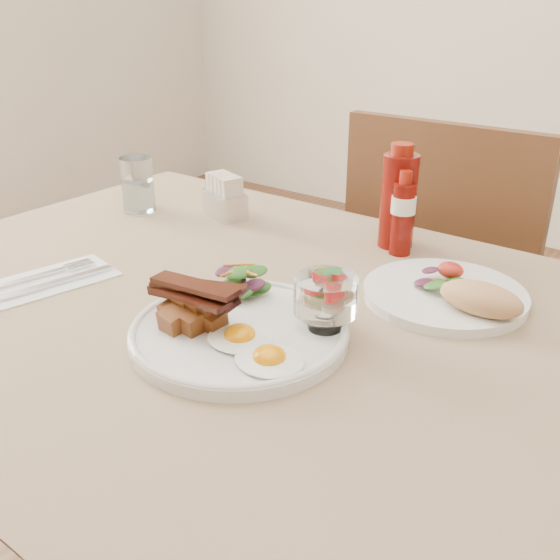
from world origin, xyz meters
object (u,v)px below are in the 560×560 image
Objects in this scene: chair_far at (449,293)px; main_plate at (239,333)px; sugar_caddy at (225,199)px; fruit_cup at (326,296)px; water_glass at (138,188)px; second_plate at (453,294)px; table at (272,369)px; hot_sauce_bottle at (403,214)px; ketchup_bottle at (398,199)px.

main_plate is (0.01, -0.74, 0.24)m from chair_far.
fruit_cup is at bearing -15.18° from sugar_caddy.
water_glass reaches higher than sugar_caddy.
second_plate is 2.30× the size of sugar_caddy.
hot_sauce_bottle is (0.04, 0.30, 0.16)m from table.
fruit_cup is at bearing -82.07° from chair_far.
hot_sauce_bottle is (-0.15, 0.12, 0.05)m from second_plate.
main_plate is at bearing -142.98° from fruit_cup.
water_glass is (-0.67, 0.01, 0.03)m from second_plate.
chair_far is 8.92× the size of sugar_caddy.
main_plate is 2.69× the size of sugar_caddy.
hot_sauce_bottle is at bearing 100.04° from fruit_cup.
table is at bearing -97.11° from hot_sauce_bottle.
main_plate is at bearing -85.06° from table.
chair_far is 0.45m from ketchup_bottle.
sugar_caddy is (-0.34, -0.07, -0.05)m from ketchup_bottle.
ketchup_bottle is (0.01, -0.33, 0.31)m from chair_far.
hot_sauce_bottle is at bearing 139.67° from second_plate.
chair_far reaches higher than sugar_caddy.
second_plate reaches higher than table.
ketchup_bottle reaches higher than table.
water_glass reaches higher than second_plate.
chair_far reaches higher than second_plate.
fruit_cup is 0.79× the size of sugar_caddy.
chair_far is (0.00, 0.66, -0.14)m from table.
ketchup_bottle is (-0.08, 0.34, 0.02)m from fruit_cup.
ketchup_bottle reaches higher than fruit_cup.
table is 0.18m from fruit_cup.
chair_far is at bearing 44.12° from water_glass.
hot_sauce_bottle is at bearing 12.18° from water_glass.
fruit_cup is at bearing -76.95° from ketchup_bottle.
chair_far is 0.74m from fruit_cup.
ketchup_bottle is 1.64× the size of water_glass.
hot_sauce_bottle is at bearing 85.30° from main_plate.
ketchup_bottle is 0.35m from sugar_caddy.
table is at bearing -135.80° from second_plate.
chair_far is 6.50× the size of hot_sauce_bottle.
sugar_caddy is 0.18m from water_glass.
second_plate is 0.67m from water_glass.
hot_sauce_bottle reaches higher than water_glass.
second_plate is 1.68× the size of hot_sauce_bottle.
chair_far is at bearing 90.00° from table.
second_plate is 0.52m from sugar_caddy.
second_plate is at bearing -69.05° from chair_far.
table is at bearing -92.43° from ketchup_bottle.
fruit_cup is at bearing -115.52° from second_plate.
sugar_caddy is (-0.42, 0.28, -0.02)m from fruit_cup.
ketchup_bottle is 1.72× the size of sugar_caddy.
sugar_caddy is at bearing -173.99° from hot_sauce_bottle.
main_plate is 0.39m from hot_sauce_bottle.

